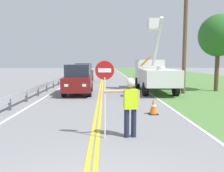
{
  "coord_description": "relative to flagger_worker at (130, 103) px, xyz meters",
  "views": [
    {
      "loc": [
        0.3,
        -3.16,
        2.31
      ],
      "look_at": [
        0.64,
        7.07,
        1.2
      ],
      "focal_mm": 36.35,
      "sensor_mm": 36.0,
      "label": 1
    }
  ],
  "objects": [
    {
      "name": "stop_sign_paddle",
      "position": [
        -0.77,
        -0.08,
        0.66
      ],
      "size": [
        0.56,
        0.04,
        2.33
      ],
      "color": "silver",
      "rests_on": "ground"
    },
    {
      "name": "grass_verge_right",
      "position": [
        10.53,
        16.43,
        -1.04
      ],
      "size": [
        16.0,
        110.0,
        0.01
      ],
      "primitive_type": "cube",
      "color": "#517F3D",
      "rests_on": "ground"
    },
    {
      "name": "guardrail_left_shoulder",
      "position": [
        -5.27,
        12.0,
        -0.53
      ],
      "size": [
        0.1,
        32.0,
        0.71
      ],
      "color": "#9EA0A3",
      "rests_on": "ground"
    },
    {
      "name": "oncoming_suv_second",
      "position": [
        -3.14,
        19.25,
        0.01
      ],
      "size": [
        1.98,
        4.64,
        2.1
      ],
      "color": "black",
      "rests_on": "ground"
    },
    {
      "name": "centerline_yellow_left",
      "position": [
        -1.16,
        16.43,
        -1.04
      ],
      "size": [
        0.11,
        110.0,
        0.01
      ],
      "primitive_type": "cube",
      "color": "yellow",
      "rests_on": "ground"
    },
    {
      "name": "centerline_yellow_right",
      "position": [
        -0.98,
        16.43,
        -1.04
      ],
      "size": [
        0.11,
        110.0,
        0.01
      ],
      "primitive_type": "cube",
      "color": "yellow",
      "rests_on": "ground"
    },
    {
      "name": "traffic_cone_lead",
      "position": [
        1.37,
        2.97,
        -0.71
      ],
      "size": [
        0.4,
        0.4,
        0.7
      ],
      "color": "orange",
      "rests_on": "ground"
    },
    {
      "name": "roadside_tree_verge",
      "position": [
        7.98,
        10.65,
        3.22
      ],
      "size": [
        3.0,
        3.0,
        5.9
      ],
      "color": "brown",
      "rests_on": "ground"
    },
    {
      "name": "edge_line_left",
      "position": [
        -4.67,
        16.43,
        -1.04
      ],
      "size": [
        0.12,
        110.0,
        0.01
      ],
      "primitive_type": "cube",
      "color": "silver",
      "rests_on": "ground"
    },
    {
      "name": "traffic_cone_mid",
      "position": [
        0.94,
        6.3,
        -0.71
      ],
      "size": [
        0.4,
        0.4,
        0.7
      ],
      "color": "orange",
      "rests_on": "ground"
    },
    {
      "name": "edge_line_right",
      "position": [
        2.53,
        16.43,
        -1.04
      ],
      "size": [
        0.12,
        110.0,
        0.01
      ],
      "primitive_type": "cube",
      "color": "silver",
      "rests_on": "ground"
    },
    {
      "name": "oncoming_suv_nearest",
      "position": [
        -2.63,
        9.47,
        0.01
      ],
      "size": [
        2.01,
        4.65,
        2.1
      ],
      "color": "maroon",
      "rests_on": "ground"
    },
    {
      "name": "flagger_worker",
      "position": [
        0.0,
        0.0,
        0.0
      ],
      "size": [
        1.08,
        0.28,
        1.83
      ],
      "color": "#1E2338",
      "rests_on": "ground"
    },
    {
      "name": "utility_pole_near",
      "position": [
        4.94,
        9.41,
        3.02
      ],
      "size": [
        1.8,
        0.28,
        7.78
      ],
      "color": "brown",
      "rests_on": "ground"
    },
    {
      "name": "utility_bucket_truck",
      "position": [
        3.06,
        10.82,
        0.37
      ],
      "size": [
        2.79,
        6.85,
        5.6
      ],
      "color": "silver",
      "rests_on": "ground"
    }
  ]
}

